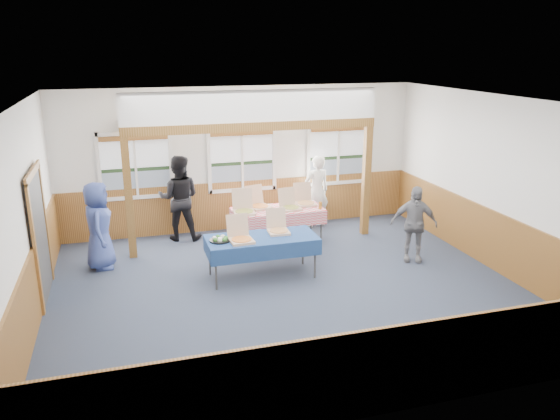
# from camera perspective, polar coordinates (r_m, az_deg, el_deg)

# --- Properties ---
(floor) EXTENTS (8.00, 8.00, 0.00)m
(floor) POSITION_cam_1_polar(r_m,az_deg,el_deg) (9.52, 0.77, -8.24)
(floor) COLOR #252E3C
(floor) RESTS_ON ground
(ceiling) EXTENTS (8.00, 8.00, 0.00)m
(ceiling) POSITION_cam_1_polar(r_m,az_deg,el_deg) (8.66, 0.85, 11.31)
(ceiling) COLOR white
(ceiling) RESTS_ON wall_back
(wall_back) EXTENTS (8.00, 0.00, 8.00)m
(wall_back) POSITION_cam_1_polar(r_m,az_deg,el_deg) (12.25, -4.03, 5.34)
(wall_back) COLOR silver
(wall_back) RESTS_ON floor
(wall_front) EXTENTS (8.00, 0.00, 8.00)m
(wall_front) POSITION_cam_1_polar(r_m,az_deg,el_deg) (5.90, 10.95, -7.85)
(wall_front) COLOR silver
(wall_front) RESTS_ON floor
(wall_left) EXTENTS (0.00, 8.00, 8.00)m
(wall_left) POSITION_cam_1_polar(r_m,az_deg,el_deg) (8.71, -25.23, -1.05)
(wall_left) COLOR silver
(wall_left) RESTS_ON floor
(wall_right) EXTENTS (0.00, 8.00, 8.00)m
(wall_right) POSITION_cam_1_polar(r_m,az_deg,el_deg) (10.80, 21.57, 2.61)
(wall_right) COLOR silver
(wall_right) RESTS_ON floor
(wainscot_back) EXTENTS (7.98, 0.05, 1.10)m
(wainscot_back) POSITION_cam_1_polar(r_m,az_deg,el_deg) (12.48, -3.91, 0.59)
(wainscot_back) COLOR brown
(wainscot_back) RESTS_ON floor
(wainscot_front) EXTENTS (7.98, 0.05, 1.10)m
(wainscot_front) POSITION_cam_1_polar(r_m,az_deg,el_deg) (6.42, 10.31, -16.31)
(wainscot_front) COLOR brown
(wainscot_front) RESTS_ON floor
(wainscot_left) EXTENTS (0.05, 6.98, 1.10)m
(wainscot_left) POSITION_cam_1_polar(r_m,az_deg,el_deg) (9.06, -24.25, -7.37)
(wainscot_left) COLOR brown
(wainscot_left) RESTS_ON floor
(wainscot_right) EXTENTS (0.05, 6.98, 1.10)m
(wainscot_right) POSITION_cam_1_polar(r_m,az_deg,el_deg) (11.07, 20.88, -2.66)
(wainscot_right) COLOR brown
(wainscot_right) RESTS_ON floor
(cased_opening) EXTENTS (0.06, 1.30, 2.10)m
(cased_opening) POSITION_cam_1_polar(r_m,az_deg,el_deg) (9.71, -23.87, -2.55)
(cased_opening) COLOR #373737
(cased_opening) RESTS_ON wall_left
(window_left) EXTENTS (1.56, 0.10, 1.46)m
(window_left) POSITION_cam_1_polar(r_m,az_deg,el_deg) (11.93, -14.88, 4.88)
(window_left) COLOR white
(window_left) RESTS_ON wall_back
(window_mid) EXTENTS (1.56, 0.10, 1.46)m
(window_mid) POSITION_cam_1_polar(r_m,az_deg,el_deg) (12.20, -4.00, 5.66)
(window_mid) COLOR white
(window_mid) RESTS_ON wall_back
(window_right) EXTENTS (1.56, 0.10, 1.46)m
(window_right) POSITION_cam_1_polar(r_m,az_deg,el_deg) (12.87, 6.11, 6.20)
(window_right) COLOR white
(window_right) RESTS_ON wall_back
(post_left) EXTENTS (0.15, 0.15, 2.40)m
(post_left) POSITION_cam_1_polar(r_m,az_deg,el_deg) (10.91, -15.53, 1.15)
(post_left) COLOR brown
(post_left) RESTS_ON floor
(post_right) EXTENTS (0.15, 0.15, 2.40)m
(post_right) POSITION_cam_1_polar(r_m,az_deg,el_deg) (12.02, 9.00, 2.99)
(post_right) COLOR brown
(post_right) RESTS_ON floor
(cross_beam) EXTENTS (5.15, 0.18, 0.18)m
(cross_beam) POSITION_cam_1_polar(r_m,az_deg,el_deg) (10.95, -2.76, 8.71)
(cross_beam) COLOR brown
(cross_beam) RESTS_ON post_left
(table_left) EXTENTS (2.15, 1.54, 0.76)m
(table_left) POSITION_cam_1_polar(r_m,az_deg,el_deg) (9.75, -1.92, -3.14)
(table_left) COLOR #373737
(table_left) RESTS_ON floor
(table_right) EXTENTS (1.92, 0.90, 0.76)m
(table_right) POSITION_cam_1_polar(r_m,az_deg,el_deg) (11.41, -0.23, -0.15)
(table_right) COLOR #373737
(table_right) RESTS_ON floor
(pizza_box_a) EXTENTS (0.43, 0.51, 0.43)m
(pizza_box_a) POSITION_cam_1_polar(r_m,az_deg,el_deg) (9.53, -4.12, -2.90)
(pizza_box_a) COLOR tan
(pizza_box_a) RESTS_ON table_left
(pizza_box_b) EXTENTS (0.40, 0.47, 0.41)m
(pizza_box_b) POSITION_cam_1_polar(r_m,az_deg,el_deg) (9.95, -0.20, -2.00)
(pizza_box_b) COLOR tan
(pizza_box_b) RESTS_ON table_left
(pizza_box_c) EXTENTS (0.45, 0.54, 0.46)m
(pizza_box_c) POSITION_cam_1_polar(r_m,az_deg,el_deg) (11.11, -3.79, 0.01)
(pizza_box_c) COLOR tan
(pizza_box_c) RESTS_ON table_right
(pizza_box_d) EXTENTS (0.52, 0.58, 0.44)m
(pizza_box_d) POSITION_cam_1_polar(r_m,az_deg,el_deg) (11.46, -2.23, 0.56)
(pizza_box_d) COLOR tan
(pizza_box_d) RESTS_ON table_right
(pizza_box_e) EXTENTS (0.43, 0.50, 0.41)m
(pizza_box_e) POSITION_cam_1_polar(r_m,az_deg,el_deg) (11.37, 1.07, 0.42)
(pizza_box_e) COLOR tan
(pizza_box_e) RESTS_ON table_right
(pizza_box_f) EXTENTS (0.40, 0.49, 0.44)m
(pizza_box_f) POSITION_cam_1_polar(r_m,az_deg,el_deg) (11.69, 2.64, 0.89)
(pizza_box_f) COLOR tan
(pizza_box_f) RESTS_ON table_right
(veggie_tray) EXTENTS (0.37, 0.37, 0.09)m
(veggie_tray) POSITION_cam_1_polar(r_m,az_deg,el_deg) (9.58, -6.28, -3.08)
(veggie_tray) COLOR black
(veggie_tray) RESTS_ON table_left
(drink_glass) EXTENTS (0.07, 0.07, 0.15)m
(drink_glass) POSITION_cam_1_polar(r_m,az_deg,el_deg) (11.40, 4.23, 0.49)
(drink_glass) COLOR #A3631B
(drink_glass) RESTS_ON table_right
(woman_white) EXTENTS (0.66, 0.48, 1.67)m
(woman_white) POSITION_cam_1_polar(r_m,az_deg,el_deg) (12.50, 3.85, 1.96)
(woman_white) COLOR silver
(woman_white) RESTS_ON floor
(woman_black) EXTENTS (1.04, 0.89, 1.84)m
(woman_black) POSITION_cam_1_polar(r_m,az_deg,el_deg) (11.81, -10.49, 1.25)
(woman_black) COLOR black
(woman_black) RESTS_ON floor
(man_blue) EXTENTS (0.56, 0.83, 1.66)m
(man_blue) POSITION_cam_1_polar(r_m,az_deg,el_deg) (10.65, -18.44, -1.57)
(man_blue) COLOR #394A8F
(man_blue) RESTS_ON floor
(person_grey) EXTENTS (0.95, 0.70, 1.49)m
(person_grey) POSITION_cam_1_polar(r_m,az_deg,el_deg) (10.78, 13.81, -1.42)
(person_grey) COLOR slate
(person_grey) RESTS_ON floor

